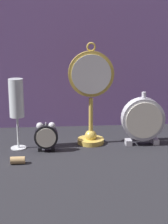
{
  "coord_description": "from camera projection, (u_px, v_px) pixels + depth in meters",
  "views": [
    {
      "loc": [
        -0.09,
        -1.08,
        0.42
      ],
      "look_at": [
        0.0,
        0.08,
        0.12
      ],
      "focal_mm": 60.0,
      "sensor_mm": 36.0,
      "label": 1
    }
  ],
  "objects": [
    {
      "name": "wine_cork",
      "position": [
        18.0,
        160.0,
        1.09
      ],
      "size": [
        0.04,
        0.02,
        0.02
      ],
      "primitive_type": "cylinder",
      "rotation": [
        0.0,
        1.57,
        0.0
      ],
      "color": "tan",
      "rests_on": "ground_plane"
    },
    {
      "name": "pocket_watch_on_stand",
      "position": [
        91.0,
        94.0,
        1.23
      ],
      "size": [
        0.15,
        0.09,
        0.34
      ],
      "color": "gold",
      "rests_on": "ground_plane"
    },
    {
      "name": "mantel_clock_silver",
      "position": [
        143.0,
        120.0,
        1.23
      ],
      "size": [
        0.14,
        0.04,
        0.18
      ],
      "color": "silver",
      "rests_on": "ground_plane"
    },
    {
      "name": "champagne_flute",
      "position": [
        17.0,
        102.0,
        1.18
      ],
      "size": [
        0.05,
        0.05,
        0.23
      ],
      "color": "silver",
      "rests_on": "ground_plane"
    },
    {
      "name": "fabric_backdrop_drape",
      "position": [
        79.0,
        46.0,
        1.39
      ],
      "size": [
        1.44,
        0.01,
        0.62
      ],
      "primitive_type": "cube",
      "color": "#8460A8",
      "rests_on": "ground_plane"
    },
    {
      "name": "alarm_clock_twin_bell",
      "position": [
        46.0,
        135.0,
        1.18
      ],
      "size": [
        0.08,
        0.03,
        0.1
      ],
      "color": "black",
      "rests_on": "ground_plane"
    },
    {
      "name": "ground_plane",
      "position": [
        86.0,
        155.0,
        1.16
      ],
      "size": [
        4.0,
        4.0,
        0.0
      ],
      "primitive_type": "plane",
      "color": "#232328"
    }
  ]
}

